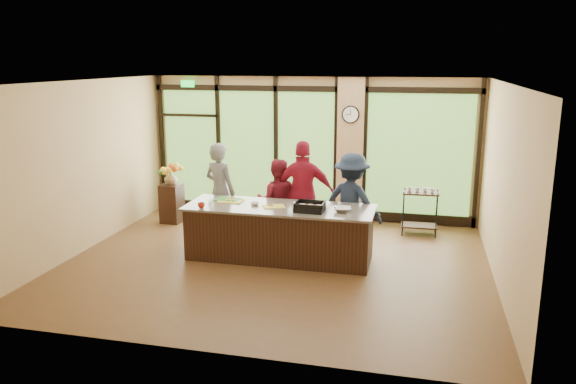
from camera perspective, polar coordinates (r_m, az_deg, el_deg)
The scene contains 25 objects.
floor at distance 9.49m, azimuth -1.30°, elevation -7.31°, with size 7.00×7.00×0.00m, color #543A1D.
ceiling at distance 8.89m, azimuth -1.40°, elevation 11.10°, with size 7.00×7.00×0.00m, color white.
back_wall at distance 11.95m, azimuth 2.31°, elevation 4.44°, with size 7.00×7.00×0.00m, color tan.
left_wall at distance 10.51m, azimuth -20.17°, elevation 2.39°, with size 6.00×6.00×0.00m, color tan.
right_wall at distance 8.87m, azimuth 21.08°, elevation 0.42°, with size 6.00×6.00×0.00m, color tan.
window_wall at distance 11.90m, azimuth 3.03°, elevation 3.88°, with size 6.90×0.12×3.00m.
island_base at distance 9.62m, azimuth -0.86°, elevation -4.24°, with size 3.10×1.00×0.88m, color black.
countertop at distance 9.49m, azimuth -0.87°, elevation -1.60°, with size 3.20×1.10×0.04m, color gray.
wall_clock at distance 11.60m, azimuth 6.38°, elevation 7.83°, with size 0.36×0.04×0.36m.
cook_left at distance 10.63m, azimuth -6.89°, elevation 0.06°, with size 0.67×0.44×1.85m, color slate.
cook_midleft at distance 10.38m, azimuth -1.11°, elevation -0.93°, with size 0.77×0.60×1.58m, color maroon.
cook_midright at distance 10.22m, azimuth 1.59°, elevation -0.14°, with size 1.13×0.47×1.93m, color maroon.
cook_right at distance 10.02m, azimuth 6.49°, elevation -1.03°, with size 1.13×0.65×1.75m, color #1B253B.
roasting_pan at distance 9.19m, azimuth 2.23°, elevation -1.71°, with size 0.47×0.37×0.08m, color black.
mixing_bowl at distance 9.21m, azimuth 5.53°, elevation -1.77°, with size 0.29×0.29×0.07m, color silver.
cutting_board_left at distance 10.00m, azimuth -6.10°, elevation -0.75°, with size 0.43×0.32×0.01m, color green.
cutting_board_center at distance 9.88m, azimuth -5.83°, elevation -0.92°, with size 0.43×0.32×0.01m, color gold.
cutting_board_right at distance 9.47m, azimuth -1.46°, elevation -1.48°, with size 0.36×0.27×0.01m, color gold.
prep_bowl_near at distance 9.60m, azimuth -3.39°, elevation -1.18°, with size 0.15×0.15×0.05m, color white.
prep_bowl_mid at distance 9.45m, azimuth 1.11°, elevation -1.41°, with size 0.14×0.14×0.04m, color white.
prep_bowl_far at distance 9.64m, azimuth 0.89°, elevation -1.15°, with size 0.13×0.13×0.03m, color white.
red_ramekin at distance 9.49m, azimuth -8.80°, elevation -1.35°, with size 0.12×0.12×0.09m, color #AD1F11.
flower_stand at distance 12.00m, azimuth -11.71°, elevation -1.13°, with size 0.41×0.41×0.81m, color black.
flower_vase at distance 11.88m, azimuth -11.83°, elevation 1.40°, with size 0.26×0.26×0.28m, color olive.
bar_cart at distance 11.18m, azimuth 13.27°, elevation -1.43°, with size 0.70×0.41×0.94m.
Camera 1 is at (2.26, -8.59, 3.35)m, focal length 35.00 mm.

